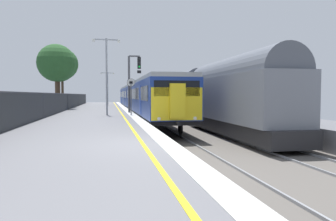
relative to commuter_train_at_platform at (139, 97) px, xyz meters
name	(u,v)px	position (x,y,z in m)	size (l,w,h in m)	color
ground	(235,160)	(0.54, -26.44, -1.88)	(17.40, 110.00, 1.21)	slate
commuter_train_at_platform	(139,97)	(0.00, 0.00, 0.00)	(2.83, 40.90, 3.81)	navy
freight_train_adjacent_track	(183,94)	(4.00, -4.76, 0.29)	(2.60, 39.58, 4.68)	#232326
signal_gantry	(132,77)	(-1.47, -9.42, 1.73)	(1.10, 0.24, 4.79)	#47474C
speed_limit_sign	(131,92)	(-1.85, -13.06, 0.44)	(0.59, 0.08, 2.68)	#59595B
platform_lamp_mid	(107,70)	(-3.57, -12.47, 2.04)	(2.00, 0.20, 5.60)	#93999E
platform_lamp_far	(108,85)	(-3.57, 11.25, 1.64)	(2.00, 0.20, 4.83)	#93999E
background_tree_left	(62,65)	(-9.74, 9.24, 4.27)	(4.33, 4.33, 7.90)	#473323
background_tree_centre	(58,66)	(-9.34, 3.18, 3.68)	(4.02, 4.02, 7.05)	#473323
background_tree_right	(56,64)	(-8.84, -1.16, 3.48)	(3.96, 3.96, 6.84)	#473323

